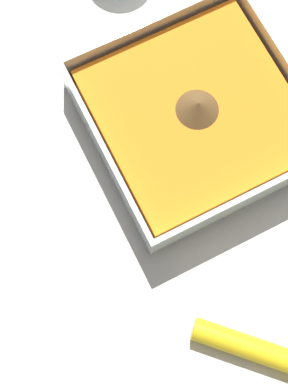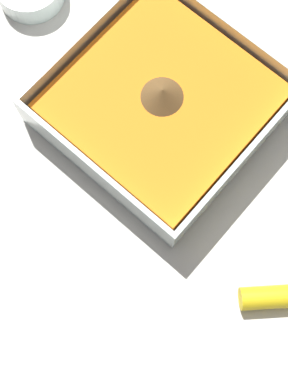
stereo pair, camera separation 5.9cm
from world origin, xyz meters
TOP-DOWN VIEW (x-y plane):
  - ground_plane at (0.00, 0.00)m, footprint 4.00×4.00m
  - square_dish at (0.01, 0.03)m, footprint 0.24×0.24m

SIDE VIEW (x-z plane):
  - ground_plane at x=0.00m, z-range 0.00..0.00m
  - square_dish at x=0.01m, z-range -0.01..0.05m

